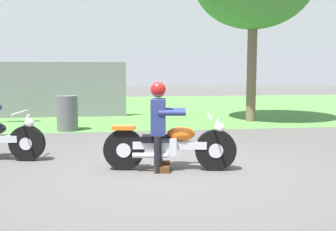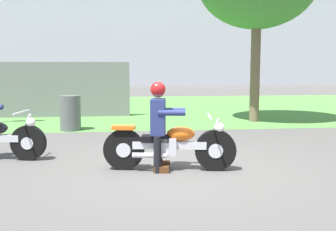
% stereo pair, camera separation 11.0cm
% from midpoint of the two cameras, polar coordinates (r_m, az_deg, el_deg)
% --- Properties ---
extents(ground, '(120.00, 120.00, 0.00)m').
position_cam_midpoint_polar(ground, '(6.35, 1.15, -7.89)').
color(ground, '#565451').
extents(grass_verge, '(60.00, 12.00, 0.01)m').
position_cam_midpoint_polar(grass_verge, '(16.12, -3.68, 1.15)').
color(grass_verge, '#549342').
rests_on(grass_verge, ground).
extents(stadium_facade, '(60.87, 8.00, 12.69)m').
position_cam_midpoint_polar(stadium_facade, '(39.54, -0.81, 13.80)').
color(stadium_facade, '#B2B7C1').
rests_on(stadium_facade, ground).
extents(motorcycle_lead, '(2.10, 0.67, 0.88)m').
position_cam_midpoint_polar(motorcycle_lead, '(6.28, 0.77, -4.34)').
color(motorcycle_lead, black).
rests_on(motorcycle_lead, ground).
extents(rider_lead, '(0.60, 0.52, 1.41)m').
position_cam_midpoint_polar(rider_lead, '(6.22, -0.77, -0.48)').
color(rider_lead, black).
rests_on(rider_lead, ground).
extents(trash_can, '(0.53, 0.53, 0.91)m').
position_cam_midpoint_polar(trash_can, '(10.51, -13.60, 0.35)').
color(trash_can, '#595E5B').
rests_on(trash_can, ground).
extents(fence_segment, '(7.00, 0.06, 1.80)m').
position_cam_midpoint_polar(fence_segment, '(13.65, -20.19, 3.47)').
color(fence_segment, slate).
rests_on(fence_segment, ground).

